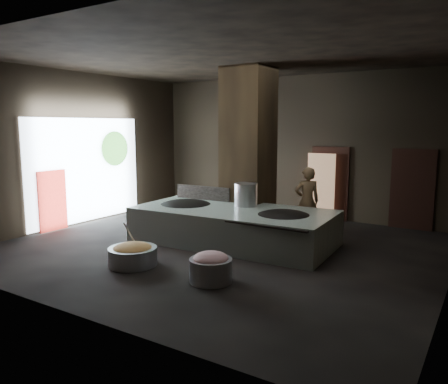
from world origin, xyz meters
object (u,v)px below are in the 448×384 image
Objects in this scene: hearth_platform at (233,226)px; stock_pot at (246,196)px; veg_basin at (133,256)px; wok_right at (283,219)px; cook at (307,201)px; wok_left at (186,208)px; meat_basin at (211,270)px.

hearth_platform is 0.89m from stock_pot.
wok_right is at bearing 51.01° from veg_basin.
cook reaches higher than wok_right.
hearth_platform is at bearing 1.97° from wok_left.
stock_pot reaches higher than wok_left.
wok_right is at bearing 84.45° from meat_basin.
veg_basin is (0.58, -2.64, -0.56)m from wok_left.
wok_right is 1.41× the size of veg_basin.
stock_pot reaches higher than meat_basin.
wok_right is at bearing 2.05° from wok_left.
wok_left is 3.26m from cook.
cook is at bearing 87.53° from meat_basin.
meat_basin reaches higher than veg_basin.
cook is 2.26× the size of meat_basin.
cook is at bearing 92.50° from wok_right.
wok_left is (-1.45, -0.05, 0.32)m from hearth_platform.
wok_right is at bearing -0.62° from hearth_platform.
cook reaches higher than veg_basin.
hearth_platform is 2.86m from meat_basin.
cook reaches higher than stock_pot.
wok_right reaches higher than meat_basin.
stock_pot reaches higher than hearth_platform.
hearth_platform is 1.39m from wok_right.
cook is 1.79× the size of veg_basin.
stock_pot is (-1.30, 0.50, 0.38)m from wok_right.
cook reaches higher than hearth_platform.
hearth_platform is at bearing 72.11° from veg_basin.
meat_basin is at bearing -71.96° from stock_pot.
hearth_platform is 2.84m from veg_basin.
stock_pot is at bearing 108.04° from meat_basin.
wok_right reaches higher than hearth_platform.
cook reaches higher than wok_left.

